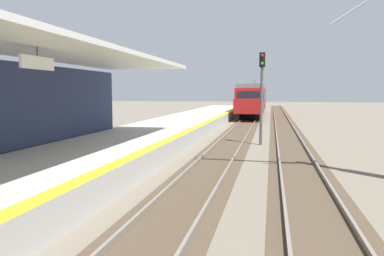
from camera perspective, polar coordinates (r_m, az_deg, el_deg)
station_platform at (r=16.41m, az=-11.40°, el=-3.17°), size 5.00×80.00×0.91m
track_pair_nearest_platform at (r=19.13m, az=5.83°, el=-3.02°), size 2.34×120.00×0.16m
track_pair_middle at (r=19.03m, az=16.06°, el=-3.27°), size 2.34×120.00×0.16m
approaching_train at (r=44.69m, az=9.95°, el=4.76°), size 2.93×19.60×4.76m
rail_signal_post at (r=20.08m, az=11.34°, el=6.33°), size 0.32×0.34×5.20m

